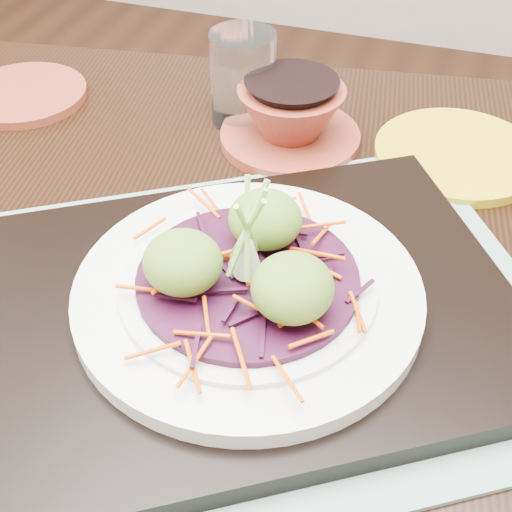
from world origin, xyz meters
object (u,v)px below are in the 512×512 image
(dining_table, at_px, (241,327))
(water_glass, at_px, (243,78))
(terracotta_bowl_set, at_px, (291,119))
(terracotta_side_plate, at_px, (24,94))
(serving_tray, at_px, (248,308))
(white_plate, at_px, (248,291))
(yellow_plate, at_px, (457,154))

(dining_table, xyz_separation_m, water_glass, (-0.07, 0.23, 0.15))
(dining_table, xyz_separation_m, terracotta_bowl_set, (-0.01, 0.20, 0.12))
(terracotta_side_plate, xyz_separation_m, water_glass, (0.27, 0.04, 0.05))
(water_glass, relative_size, terracotta_bowl_set, 0.49)
(serving_tray, bearing_deg, white_plate, 147.26)
(dining_table, xyz_separation_m, serving_tray, (0.03, -0.07, 0.11))
(dining_table, distance_m, terracotta_bowl_set, 0.23)
(terracotta_side_plate, xyz_separation_m, terracotta_bowl_set, (0.33, 0.01, 0.02))
(yellow_plate, bearing_deg, white_plate, -114.68)
(white_plate, height_order, water_glass, water_glass)
(serving_tray, xyz_separation_m, yellow_plate, (0.13, 0.29, -0.01))
(dining_table, relative_size, white_plate, 4.51)
(dining_table, distance_m, white_plate, 0.15)
(yellow_plate, bearing_deg, serving_tray, -114.68)
(dining_table, distance_m, terracotta_side_plate, 0.40)
(terracotta_side_plate, height_order, water_glass, water_glass)
(serving_tray, distance_m, white_plate, 0.02)
(yellow_plate, bearing_deg, dining_table, -127.03)
(terracotta_side_plate, xyz_separation_m, yellow_plate, (0.51, 0.03, 0.00))
(serving_tray, height_order, yellow_plate, serving_tray)
(terracotta_side_plate, distance_m, yellow_plate, 0.51)
(white_plate, height_order, yellow_plate, white_plate)
(white_plate, distance_m, terracotta_side_plate, 0.45)
(terracotta_bowl_set, xyz_separation_m, yellow_plate, (0.18, 0.03, -0.02))
(dining_table, bearing_deg, terracotta_bowl_set, 84.19)
(dining_table, xyz_separation_m, white_plate, (0.03, -0.07, 0.13))
(yellow_plate, bearing_deg, water_glass, 179.15)
(serving_tray, relative_size, white_plate, 1.54)
(serving_tray, height_order, white_plate, white_plate)
(serving_tray, height_order, terracotta_side_plate, serving_tray)
(serving_tray, height_order, terracotta_bowl_set, terracotta_bowl_set)
(water_glass, bearing_deg, terracotta_bowl_set, -24.17)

